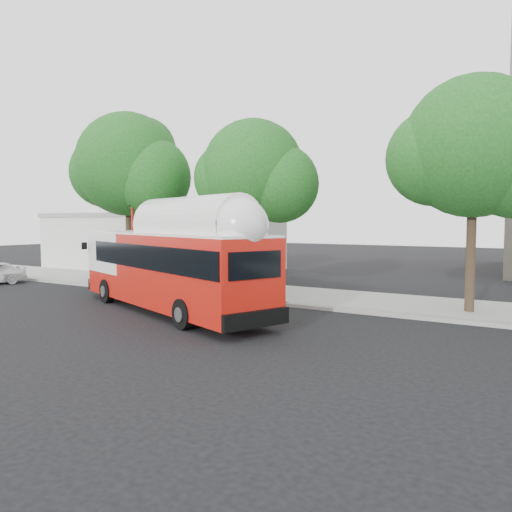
% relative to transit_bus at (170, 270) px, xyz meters
% --- Properties ---
extents(ground, '(120.00, 120.00, 0.00)m').
position_rel_transit_bus_xyz_m(ground, '(1.35, -0.20, -1.71)').
color(ground, black).
rests_on(ground, ground).
extents(sidewalk, '(60.00, 5.00, 0.15)m').
position_rel_transit_bus_xyz_m(sidewalk, '(1.35, 6.30, -1.64)').
color(sidewalk, gray).
rests_on(sidewalk, ground).
extents(curb_strip, '(60.00, 0.30, 0.15)m').
position_rel_transit_bus_xyz_m(curb_strip, '(1.35, 3.70, -1.64)').
color(curb_strip, gray).
rests_on(curb_strip, ground).
extents(red_curb_segment, '(10.00, 0.32, 0.16)m').
position_rel_transit_bus_xyz_m(red_curb_segment, '(-1.65, 3.70, -1.63)').
color(red_curb_segment, maroon).
rests_on(red_curb_segment, ground).
extents(street_tree_left, '(6.67, 5.80, 9.74)m').
position_rel_transit_bus_xyz_m(street_tree_left, '(-7.17, 5.36, 4.89)').
color(street_tree_left, '#2D2116').
rests_on(street_tree_left, ground).
extents(street_tree_mid, '(5.75, 5.00, 8.62)m').
position_rel_transit_bus_xyz_m(street_tree_mid, '(0.76, 5.86, 4.19)').
color(street_tree_mid, '#2D2116').
rests_on(street_tree_mid, ground).
extents(street_tree_right, '(6.21, 5.40, 9.18)m').
position_rel_transit_bus_xyz_m(street_tree_right, '(10.79, 5.66, 4.54)').
color(street_tree_right, '#2D2116').
rests_on(street_tree_right, ground).
extents(low_commercial_bldg, '(16.20, 10.20, 4.25)m').
position_rel_transit_bus_xyz_m(low_commercial_bldg, '(-12.65, 13.80, 0.44)').
color(low_commercial_bldg, silver).
rests_on(low_commercial_bldg, ground).
extents(transit_bus, '(12.33, 6.50, 3.66)m').
position_rel_transit_bus_xyz_m(transit_bus, '(0.00, 0.00, 0.00)').
color(transit_bus, '#B9160C').
rests_on(transit_bus, ground).
extents(signal_pole, '(0.13, 0.45, 4.73)m').
position_rel_transit_bus_xyz_m(signal_pole, '(-6.30, 4.24, 0.71)').
color(signal_pole, '#AF1912').
rests_on(signal_pole, ground).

